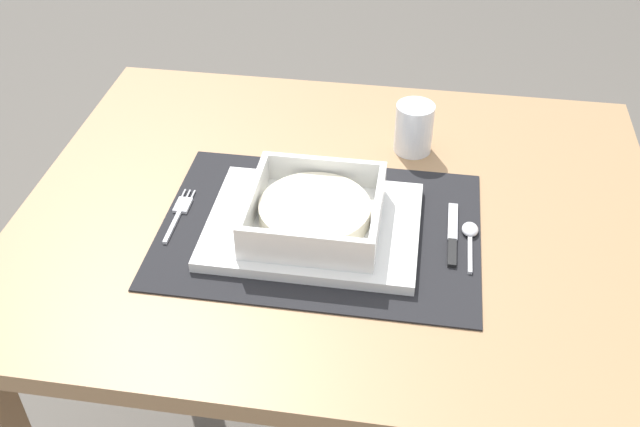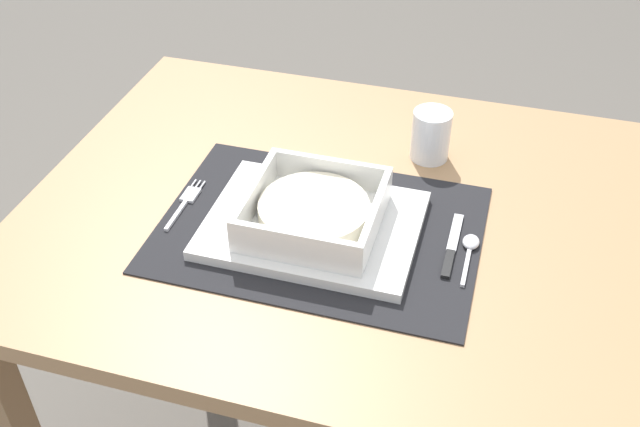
{
  "view_description": "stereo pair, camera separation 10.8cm",
  "coord_description": "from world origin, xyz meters",
  "px_view_note": "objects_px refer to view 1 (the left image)",
  "views": [
    {
      "loc": [
        0.11,
        -0.89,
        1.42
      ],
      "look_at": [
        -0.02,
        -0.06,
        0.75
      ],
      "focal_mm": 41.75,
      "sensor_mm": 36.0,
      "label": 1
    },
    {
      "loc": [
        0.21,
        -0.87,
        1.42
      ],
      "look_at": [
        -0.02,
        -0.06,
        0.75
      ],
      "focal_mm": 41.75,
      "sensor_mm": 36.0,
      "label": 2
    }
  ],
  "objects_px": {
    "dining_table": "(339,254)",
    "butter_knife": "(452,238)",
    "drinking_glass": "(414,131)",
    "porridge_bowl": "(315,213)",
    "spoon": "(470,234)",
    "fork": "(180,211)"
  },
  "relations": [
    {
      "from": "spoon",
      "to": "fork",
      "type": "bearing_deg",
      "value": -176.56
    },
    {
      "from": "porridge_bowl",
      "to": "spoon",
      "type": "relative_size",
      "value": 1.77
    },
    {
      "from": "dining_table",
      "to": "fork",
      "type": "height_order",
      "value": "fork"
    },
    {
      "from": "spoon",
      "to": "butter_knife",
      "type": "bearing_deg",
      "value": -156.69
    },
    {
      "from": "fork",
      "to": "butter_knife",
      "type": "distance_m",
      "value": 0.41
    },
    {
      "from": "dining_table",
      "to": "drinking_glass",
      "type": "height_order",
      "value": "drinking_glass"
    },
    {
      "from": "dining_table",
      "to": "butter_knife",
      "type": "xyz_separation_m",
      "value": [
        0.17,
        -0.06,
        0.11
      ]
    },
    {
      "from": "fork",
      "to": "butter_knife",
      "type": "relative_size",
      "value": 0.91
    },
    {
      "from": "dining_table",
      "to": "drinking_glass",
      "type": "bearing_deg",
      "value": 59.98
    },
    {
      "from": "dining_table",
      "to": "fork",
      "type": "xyz_separation_m",
      "value": [
        -0.24,
        -0.06,
        0.1
      ]
    },
    {
      "from": "dining_table",
      "to": "drinking_glass",
      "type": "xyz_separation_m",
      "value": [
        0.1,
        0.17,
        0.14
      ]
    },
    {
      "from": "fork",
      "to": "porridge_bowl",
      "type": "bearing_deg",
      "value": -2.44
    },
    {
      "from": "porridge_bowl",
      "to": "spoon",
      "type": "distance_m",
      "value": 0.23
    },
    {
      "from": "drinking_glass",
      "to": "butter_knife",
      "type": "bearing_deg",
      "value": -72.8
    },
    {
      "from": "porridge_bowl",
      "to": "drinking_glass",
      "type": "height_order",
      "value": "drinking_glass"
    },
    {
      "from": "spoon",
      "to": "butter_knife",
      "type": "height_order",
      "value": "spoon"
    },
    {
      "from": "dining_table",
      "to": "butter_knife",
      "type": "relative_size",
      "value": 6.87
    },
    {
      "from": "spoon",
      "to": "drinking_glass",
      "type": "relative_size",
      "value": 1.25
    },
    {
      "from": "porridge_bowl",
      "to": "butter_knife",
      "type": "distance_m",
      "value": 0.2
    },
    {
      "from": "fork",
      "to": "spoon",
      "type": "relative_size",
      "value": 1.2
    },
    {
      "from": "dining_table",
      "to": "spoon",
      "type": "relative_size",
      "value": 9.09
    },
    {
      "from": "porridge_bowl",
      "to": "butter_knife",
      "type": "height_order",
      "value": "porridge_bowl"
    }
  ]
}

